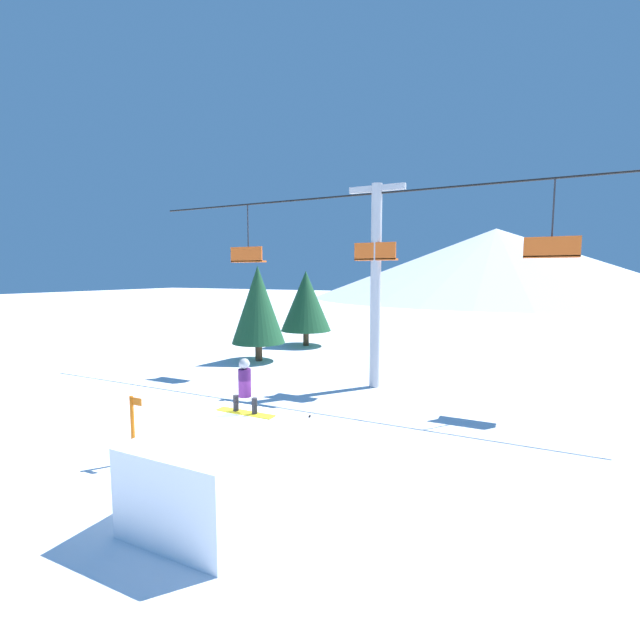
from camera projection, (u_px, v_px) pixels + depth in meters
name	position (u px, v px, depth m)	size (l,w,h in m)	color
ground_plane	(204.00, 494.00, 9.51)	(220.00, 220.00, 0.00)	white
mountain_ridge	(495.00, 263.00, 88.91)	(75.38, 75.38, 14.28)	silver
snow_ramp	(222.00, 470.00, 8.79)	(2.43, 3.29, 1.73)	white
snowboarder	(245.00, 387.00, 9.65)	(1.46, 0.29, 1.27)	yellow
chairlift	(376.00, 270.00, 18.07)	(22.99, 0.45, 8.62)	#B2B2B7
pine_tree_near	(258.00, 305.00, 23.89)	(2.98, 2.98, 5.36)	#4C3823
pine_tree_far	(306.00, 301.00, 29.04)	(3.44, 3.44, 5.11)	#4C3823
trail_marker	(133.00, 427.00, 11.02)	(0.41, 0.10, 1.77)	orange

